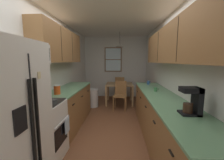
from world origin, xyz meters
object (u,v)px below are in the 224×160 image
at_px(microwave_over_range, 28,54).
at_px(dining_chair_near, 120,94).
at_px(storage_canister, 57,90).
at_px(dining_chair_far, 120,87).
at_px(coffee_maker, 193,100).
at_px(refrigerator, 1,129).
at_px(mug_spare, 155,89).
at_px(dining_table, 119,87).
at_px(trash_bin, 93,98).
at_px(table_serving_bowl, 120,83).
at_px(stove_range, 41,131).
at_px(mug_by_coffeemaker, 148,83).

relative_size(microwave_over_range, dining_chair_near, 0.65).
xyz_separation_m(dining_chair_near, storage_canister, (-1.22, -1.80, 0.49)).
bearing_deg(dining_chair_far, microwave_over_range, -109.55).
bearing_deg(coffee_maker, dining_chair_near, 107.56).
relative_size(refrigerator, mug_spare, 16.11).
xyz_separation_m(dining_table, dining_chair_near, (0.03, -0.64, -0.12)).
distance_m(trash_bin, table_serving_bowl, 1.11).
bearing_deg(refrigerator, trash_bin, 85.55).
distance_m(refrigerator, storage_canister, 1.36).
height_order(stove_range, microwave_over_range, microwave_over_range).
bearing_deg(refrigerator, stove_range, 92.75).
height_order(storage_canister, coffee_maker, coffee_maker).
distance_m(coffee_maker, table_serving_bowl, 3.49).
distance_m(dining_chair_near, mug_by_coffeemaker, 1.03).
distance_m(stove_range, dining_chair_near, 2.72).
bearing_deg(dining_chair_near, storage_canister, -124.23).
xyz_separation_m(stove_range, dining_table, (1.18, 3.07, 0.15)).
bearing_deg(storage_canister, refrigerator, -88.30).
height_order(dining_table, table_serving_bowl, table_serving_bowl).
xyz_separation_m(refrigerator, mug_by_coffeemaker, (1.95, 2.64, 0.08)).
relative_size(stove_range, trash_bin, 1.81).
relative_size(storage_canister, mug_by_coffeemaker, 1.57).
bearing_deg(refrigerator, microwave_over_range, 101.62).
height_order(microwave_over_range, coffee_maker, microwave_over_range).
bearing_deg(mug_by_coffeemaker, dining_chair_near, 146.45).
relative_size(trash_bin, mug_spare, 5.62).
xyz_separation_m(dining_chair_far, trash_bin, (-0.91, -1.09, -0.20)).
xyz_separation_m(storage_canister, coffee_maker, (2.08, -0.92, 0.08)).
xyz_separation_m(refrigerator, microwave_over_range, (-0.15, 0.72, 0.77)).
distance_m(refrigerator, dining_table, 3.97).
bearing_deg(mug_spare, dining_chair_near, 117.63).
distance_m(dining_table, dining_chair_far, 0.65).
distance_m(storage_canister, mug_by_coffeemaker, 2.37).
bearing_deg(dining_chair_near, mug_by_coffeemaker, -33.55).
bearing_deg(trash_bin, dining_chair_near, -11.69).
xyz_separation_m(storage_canister, mug_by_coffeemaker, (1.99, 1.28, -0.04)).
distance_m(trash_bin, coffee_maker, 3.49).
xyz_separation_m(dining_table, coffee_maker, (0.89, -3.35, 0.45)).
distance_m(dining_chair_far, table_serving_bowl, 0.68).
relative_size(dining_chair_near, storage_canister, 4.95).
height_order(dining_chair_far, table_serving_bowl, dining_chair_far).
xyz_separation_m(refrigerator, trash_bin, (0.26, 3.34, -0.57)).
bearing_deg(stove_range, dining_table, 68.91).
xyz_separation_m(stove_range, dining_chair_far, (1.20, 3.71, 0.03)).
xyz_separation_m(microwave_over_range, table_serving_bowl, (1.31, 3.08, -0.89)).
xyz_separation_m(microwave_over_range, mug_spare, (2.07, 1.01, -0.70)).
bearing_deg(stove_range, dining_chair_far, 72.02).
height_order(stove_range, dining_chair_near, stove_range).
height_order(dining_chair_near, mug_by_coffeemaker, mug_by_coffeemaker).
bearing_deg(stove_range, mug_spare, 27.30).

